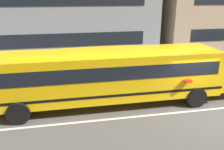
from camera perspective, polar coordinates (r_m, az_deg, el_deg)
The scene contains 4 objects.
ground_plane at distance 12.41m, azimuth 19.40°, elevation -8.21°, with size 400.00×400.00×0.00m, color #54514F.
sidewalk_far at distance 19.54m, azimuth 7.25°, elevation 2.70°, with size 120.00×3.00×0.01m, color gray.
lane_centreline at distance 12.41m, azimuth 19.40°, elevation -8.20°, with size 110.00×0.16×0.01m, color silver.
school_bus at distance 11.91m, azimuth 0.37°, elevation 0.91°, with size 13.16×3.11×2.94m.
Camera 1 is at (-6.00, -9.39, 5.45)m, focal length 37.70 mm.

